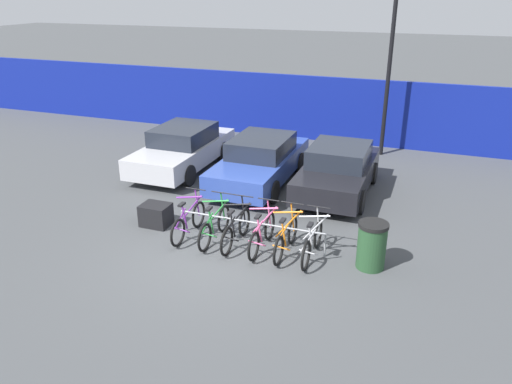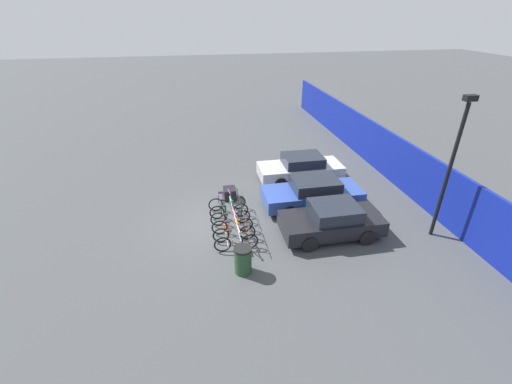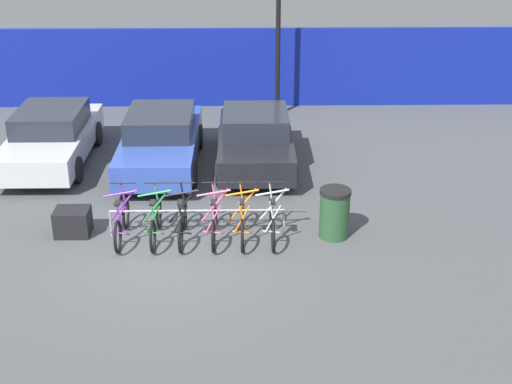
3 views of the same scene
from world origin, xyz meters
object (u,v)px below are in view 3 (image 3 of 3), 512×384
object	(u,v)px
bicycle_orange	(242,221)
bicycle_silver	(272,221)
lamp_post	(278,9)
cargo_crate	(73,222)
bicycle_black	(182,222)
car_silver	(52,137)
car_blue	(161,140)
bicycle_purple	(122,222)
bicycle_pink	(214,222)
bike_rack	(197,214)
trash_bin	(335,213)
car_black	(255,140)
bicycle_green	(156,222)

from	to	relation	value
bicycle_orange	bicycle_silver	world-z (taller)	same
lamp_post	cargo_crate	distance (m)	9.40
bicycle_black	car_silver	distance (m)	5.54
car_blue	bicycle_purple	bearing A→B (deg)	-95.63
bicycle_pink	bicycle_orange	size ratio (longest dim) A/B	1.00
bike_rack	cargo_crate	xyz separation A→B (m)	(-2.54, 0.09, -0.21)
bicycle_black	bicycle_pink	world-z (taller)	same
bike_rack	bicycle_pink	distance (m)	0.39
bicycle_pink	trash_bin	distance (m)	2.42
bicycle_pink	car_black	world-z (taller)	car_black
bicycle_silver	lamp_post	world-z (taller)	lamp_post
trash_bin	cargo_crate	world-z (taller)	trash_bin
car_silver	cargo_crate	world-z (taller)	car_silver
lamp_post	cargo_crate	world-z (taller)	lamp_post
bicycle_silver	lamp_post	size ratio (longest dim) A/B	0.30
bike_rack	car_blue	distance (m)	3.93
car_blue	cargo_crate	bearing A→B (deg)	-111.18
car_silver	trash_bin	world-z (taller)	car_silver
bicycle_orange	lamp_post	world-z (taller)	lamp_post
bicycle_orange	cargo_crate	bearing A→B (deg)	174.40
bicycle_silver	car_blue	size ratio (longest dim) A/B	0.38
car_silver	trash_bin	bearing A→B (deg)	-31.99
bike_rack	bicycle_purple	distance (m)	1.52
bicycle_green	lamp_post	world-z (taller)	lamp_post
bike_rack	car_silver	xyz separation A→B (m)	(-3.88, 4.06, 0.21)
bicycle_purple	car_silver	bearing A→B (deg)	121.18
bicycle_purple	bicycle_orange	distance (m)	2.41
bike_rack	bicycle_green	bearing A→B (deg)	-169.82
bike_rack	bicycle_green	distance (m)	0.85
bicycle_silver	car_silver	xyz separation A→B (m)	(-5.39, 4.21, 0.31)
bicycle_purple	lamp_post	size ratio (longest dim) A/B	0.30
bicycle_purple	car_black	bearing A→B (deg)	56.61
bike_rack	car_blue	world-z (taller)	car_blue
bicycle_black	bicycle_purple	bearing A→B (deg)	179.97
lamp_post	trash_bin	world-z (taller)	lamp_post
bicycle_pink	cargo_crate	size ratio (longest dim) A/B	2.44
bicycle_silver	lamp_post	distance (m)	8.46
bicycle_silver	cargo_crate	xyz separation A→B (m)	(-4.05, 0.24, -0.10)
bicycle_silver	bicycle_purple	bearing A→B (deg)	178.99
bicycle_orange	car_black	bearing A→B (deg)	83.56
bicycle_green	bicycle_black	bearing A→B (deg)	3.22
bicycle_green	bicycle_black	distance (m)	0.54
bicycle_black	bicycle_silver	distance (m)	1.80
bicycle_green	car_blue	size ratio (longest dim) A/B	0.38
bicycle_black	trash_bin	size ratio (longest dim) A/B	1.66
bicycle_green	bicycle_pink	world-z (taller)	same
bicycle_green	car_black	size ratio (longest dim) A/B	0.43
bicycle_black	car_blue	distance (m)	4.01
car_black	trash_bin	xyz separation A→B (m)	(1.52, -3.84, -0.17)
lamp_post	bicycle_silver	bearing A→B (deg)	-93.29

